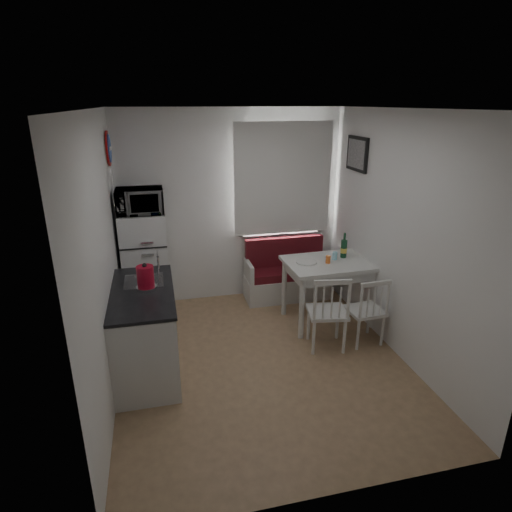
{
  "coord_description": "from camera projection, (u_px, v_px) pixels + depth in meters",
  "views": [
    {
      "loc": [
        -0.99,
        -3.86,
        2.66
      ],
      "look_at": [
        0.05,
        0.5,
        1.04
      ],
      "focal_mm": 30.0,
      "sensor_mm": 36.0,
      "label": 1
    }
  ],
  "objects": [
    {
      "name": "wall_right",
      "position": [
        400.0,
        237.0,
        4.54
      ],
      "size": [
        0.02,
        3.5,
        2.6
      ],
      "primitive_type": "cube",
      "color": "white",
      "rests_on": "floor"
    },
    {
      "name": "kettle",
      "position": [
        145.0,
        277.0,
        4.2
      ],
      "size": [
        0.2,
        0.2,
        0.27
      ],
      "primitive_type": "cylinder",
      "color": "#AE0D24",
      "rests_on": "kitchen_counter"
    },
    {
      "name": "bench",
      "position": [
        287.0,
        278.0,
        6.1
      ],
      "size": [
        1.19,
        0.46,
        0.85
      ],
      "color": "silver",
      "rests_on": "floor"
    },
    {
      "name": "fridge",
      "position": [
        146.0,
        265.0,
        5.44
      ],
      "size": [
        0.55,
        0.55,
        1.39
      ],
      "primitive_type": "cube",
      "color": "white",
      "rests_on": "floor"
    },
    {
      "name": "wall_front",
      "position": [
        333.0,
        338.0,
        2.61
      ],
      "size": [
        3.0,
        0.02,
        2.6
      ],
      "primitive_type": "cube",
      "color": "white",
      "rests_on": "floor"
    },
    {
      "name": "curtain",
      "position": [
        283.0,
        179.0,
        5.74
      ],
      "size": [
        1.35,
        0.02,
        1.5
      ],
      "primitive_type": "cube",
      "color": "white",
      "rests_on": "wall_back"
    },
    {
      "name": "dining_table",
      "position": [
        330.0,
        268.0,
        5.27
      ],
      "size": [
        1.11,
        0.8,
        0.81
      ],
      "rotation": [
        0.0,
        0.0,
        0.03
      ],
      "color": "silver",
      "rests_on": "floor"
    },
    {
      "name": "picture_frame",
      "position": [
        357.0,
        154.0,
        5.28
      ],
      "size": [
        0.04,
        0.52,
        0.42
      ],
      "primitive_type": "cube",
      "color": "black",
      "rests_on": "wall_right"
    },
    {
      "name": "wall_sign",
      "position": [
        109.0,
        148.0,
        4.93
      ],
      "size": [
        0.03,
        0.4,
        0.4
      ],
      "primitive_type": "cylinder",
      "rotation": [
        0.0,
        1.57,
        0.0
      ],
      "color": "#1B48A4",
      "rests_on": "wall_left"
    },
    {
      "name": "drinking_glass_blue",
      "position": [
        335.0,
        256.0,
        5.29
      ],
      "size": [
        0.06,
        0.06,
        0.1
      ],
      "primitive_type": "cylinder",
      "color": "#8EDDF2",
      "rests_on": "dining_table"
    },
    {
      "name": "floor",
      "position": [
        262.0,
        361.0,
        4.65
      ],
      "size": [
        3.0,
        3.5,
        0.02
      ],
      "primitive_type": "cube",
      "color": "#8D6C4B",
      "rests_on": "ground"
    },
    {
      "name": "microwave",
      "position": [
        140.0,
        201.0,
        5.11
      ],
      "size": [
        0.55,
        0.37,
        0.31
      ],
      "primitive_type": "imported",
      "color": "white",
      "rests_on": "fridge"
    },
    {
      "name": "chair_right",
      "position": [
        369.0,
        305.0,
        4.79
      ],
      "size": [
        0.41,
        0.39,
        0.44
      ],
      "rotation": [
        0.0,
        0.0,
        0.07
      ],
      "color": "silver",
      "rests_on": "floor"
    },
    {
      "name": "wall_back",
      "position": [
        231.0,
        208.0,
        5.81
      ],
      "size": [
        3.0,
        0.02,
        2.6
      ],
      "primitive_type": "cube",
      "color": "white",
      "rests_on": "floor"
    },
    {
      "name": "plate",
      "position": [
        306.0,
        262.0,
        5.19
      ],
      "size": [
        0.26,
        0.26,
        0.02
      ],
      "primitive_type": "cylinder",
      "color": "white",
      "rests_on": "dining_table"
    },
    {
      "name": "wall_left",
      "position": [
        103.0,
        260.0,
        3.88
      ],
      "size": [
        0.02,
        3.5,
        2.6
      ],
      "primitive_type": "cube",
      "color": "white",
      "rests_on": "floor"
    },
    {
      "name": "window",
      "position": [
        282.0,
        182.0,
        5.83
      ],
      "size": [
        1.22,
        0.06,
        1.47
      ],
      "primitive_type": "cube",
      "color": "silver",
      "rests_on": "wall_back"
    },
    {
      "name": "ceiling",
      "position": [
        264.0,
        109.0,
        3.77
      ],
      "size": [
        3.0,
        3.5,
        0.02
      ],
      "primitive_type": "cube",
      "color": "white",
      "rests_on": "wall_back"
    },
    {
      "name": "chair_left",
      "position": [
        331.0,
        306.0,
        4.67
      ],
      "size": [
        0.49,
        0.47,
        0.48
      ],
      "rotation": [
        0.0,
        0.0,
        -0.17
      ],
      "color": "silver",
      "rests_on": "floor"
    },
    {
      "name": "wine_bottle",
      "position": [
        344.0,
        245.0,
        5.33
      ],
      "size": [
        0.08,
        0.08,
        0.32
      ],
      "primitive_type": null,
      "color": "#154327",
      "rests_on": "dining_table"
    },
    {
      "name": "drinking_glass_orange",
      "position": [
        328.0,
        259.0,
        5.17
      ],
      "size": [
        0.06,
        0.06,
        0.1
      ],
      "primitive_type": "cylinder",
      "color": "orange",
      "rests_on": "dining_table"
    },
    {
      "name": "kitchen_counter",
      "position": [
        145.0,
        330.0,
        4.38
      ],
      "size": [
        0.62,
        1.32,
        1.16
      ],
      "color": "silver",
      "rests_on": "floor"
    }
  ]
}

